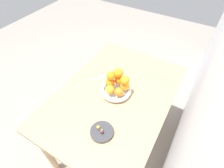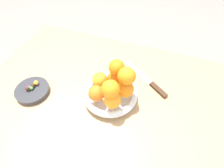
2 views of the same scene
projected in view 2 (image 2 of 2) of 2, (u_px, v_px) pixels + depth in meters
The scene contains 18 objects.
ground_plane at pixel (109, 154), 1.30m from camera, with size 6.00×6.00×0.00m, color gray.
dining_table at pixel (107, 108), 0.80m from camera, with size 1.10×0.76×0.74m.
fruit_bowl at pixel (110, 95), 0.71m from camera, with size 0.22×0.22×0.04m.
candy_dish at pixel (32, 91), 0.73m from camera, with size 0.14×0.14×0.02m, color #333338.
orange_0 at pixel (125, 89), 0.66m from camera, with size 0.07×0.07×0.07m, color orange.
orange_1 at pixel (116, 78), 0.70m from camera, with size 0.07×0.07×0.07m, color orange.
orange_2 at pixel (100, 80), 0.69m from camera, with size 0.06×0.06×0.06m, color orange.
orange_3 at pixel (96, 93), 0.65m from camera, with size 0.06×0.06×0.06m, color orange.
orange_4 at pixel (112, 100), 0.63m from camera, with size 0.06×0.06×0.06m, color orange.
orange_5 at pixel (127, 76), 0.61m from camera, with size 0.07×0.07×0.07m, color orange.
orange_6 at pixel (110, 89), 0.58m from camera, with size 0.06×0.06×0.06m, color orange.
orange_7 at pixel (117, 67), 0.65m from camera, with size 0.06×0.06×0.06m, color orange.
candy_ball_0 at pixel (33, 86), 0.73m from camera, with size 0.02×0.02×0.02m, color #472819.
candy_ball_1 at pixel (31, 88), 0.72m from camera, with size 0.02×0.02×0.02m, color #4C9947.
candy_ball_2 at pixel (28, 88), 0.72m from camera, with size 0.02×0.02×0.02m, color #472819.
candy_ball_3 at pixel (29, 88), 0.72m from camera, with size 0.02×0.02×0.02m, color #8C4C99.
candy_ball_4 at pixel (36, 83), 0.73m from camera, with size 0.02×0.02×0.02m, color gold.
knife at pixel (148, 81), 0.78m from camera, with size 0.22×0.17×0.01m.
Camera 2 is at (-0.16, 0.39, 1.34)m, focal length 28.00 mm.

